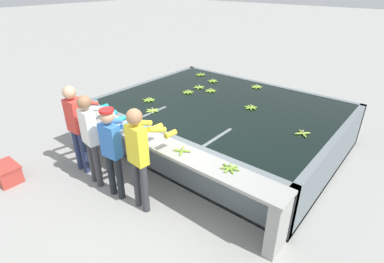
% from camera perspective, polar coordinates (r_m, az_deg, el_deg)
% --- Properties ---
extents(ground_plane, '(80.00, 80.00, 0.00)m').
position_cam_1_polar(ground_plane, '(5.33, -8.77, -10.92)').
color(ground_plane, '#999993').
rests_on(ground_plane, ground).
extents(wash_tank, '(4.76, 3.67, 0.91)m').
position_cam_1_polar(wash_tank, '(6.56, 5.67, 1.69)').
color(wash_tank, slate).
rests_on(wash_tank, ground).
extents(work_ledge, '(4.76, 0.45, 0.91)m').
position_cam_1_polar(work_ledge, '(5.08, -7.42, -3.96)').
color(work_ledge, '#9E9E99').
rests_on(work_ledge, ground).
extents(worker_0, '(0.41, 0.72, 1.67)m').
position_cam_1_polar(worker_0, '(5.66, -21.10, 1.78)').
color(worker_0, navy).
rests_on(worker_0, ground).
extents(worker_1, '(0.47, 0.73, 1.65)m').
position_cam_1_polar(worker_1, '(5.19, -18.60, -0.28)').
color(worker_1, '#38383D').
rests_on(worker_1, ground).
extents(worker_2, '(0.44, 0.72, 1.57)m').
position_cam_1_polar(worker_2, '(4.81, -14.80, -2.62)').
color(worker_2, '#1E2328').
rests_on(worker_2, ground).
extents(worker_3, '(0.44, 0.73, 1.70)m').
position_cam_1_polar(worker_3, '(4.41, -9.98, -3.74)').
color(worker_3, '#38383D').
rests_on(worker_3, ground).
extents(banana_bunch_floating_0, '(0.28, 0.28, 0.08)m').
position_cam_1_polar(banana_bunch_floating_0, '(7.04, 3.53, 7.77)').
color(banana_bunch_floating_0, '#8CB738').
rests_on(banana_bunch_floating_0, wash_tank).
extents(banana_bunch_floating_1, '(0.28, 0.28, 0.08)m').
position_cam_1_polar(banana_bunch_floating_1, '(6.20, 11.10, 4.53)').
color(banana_bunch_floating_1, '#7FAD33').
rests_on(banana_bunch_floating_1, wash_tank).
extents(banana_bunch_floating_2, '(0.28, 0.27, 0.08)m').
position_cam_1_polar(banana_bunch_floating_2, '(7.26, 1.32, 8.43)').
color(banana_bunch_floating_2, '#93BC3D').
rests_on(banana_bunch_floating_2, wash_tank).
extents(banana_bunch_floating_3, '(0.28, 0.28, 0.08)m').
position_cam_1_polar(banana_bunch_floating_3, '(7.45, 12.18, 8.31)').
color(banana_bunch_floating_3, '#9EC642').
rests_on(banana_bunch_floating_3, wash_tank).
extents(banana_bunch_floating_4, '(0.28, 0.28, 0.08)m').
position_cam_1_polar(banana_bunch_floating_4, '(8.26, 1.61, 10.78)').
color(banana_bunch_floating_4, '#7FAD33').
rests_on(banana_bunch_floating_4, wash_tank).
extents(banana_bunch_floating_5, '(0.22, 0.22, 0.08)m').
position_cam_1_polar(banana_bunch_floating_5, '(5.39, 20.32, -0.31)').
color(banana_bunch_floating_5, '#9EC642').
rests_on(banana_bunch_floating_5, wash_tank).
extents(banana_bunch_floating_6, '(0.27, 0.28, 0.08)m').
position_cam_1_polar(banana_bunch_floating_6, '(6.93, -0.79, 7.51)').
color(banana_bunch_floating_6, '#7FAD33').
rests_on(banana_bunch_floating_6, wash_tank).
extents(banana_bunch_floating_7, '(0.28, 0.28, 0.08)m').
position_cam_1_polar(banana_bunch_floating_7, '(6.53, -8.22, 5.96)').
color(banana_bunch_floating_7, '#7FAD33').
rests_on(banana_bunch_floating_7, wash_tank).
extents(banana_bunch_floating_8, '(0.27, 0.28, 0.08)m').
position_cam_1_polar(banana_bunch_floating_8, '(7.74, 3.96, 9.57)').
color(banana_bunch_floating_8, '#8CB738').
rests_on(banana_bunch_floating_8, wash_tank).
extents(banana_bunch_floating_9, '(0.28, 0.28, 0.08)m').
position_cam_1_polar(banana_bunch_floating_9, '(5.99, -7.59, 4.00)').
color(banana_bunch_floating_9, '#9EC642').
rests_on(banana_bunch_floating_9, wash_tank).
extents(banana_bunch_ledge_0, '(0.28, 0.27, 0.08)m').
position_cam_1_polar(banana_bunch_ledge_0, '(4.19, 7.23, -6.90)').
color(banana_bunch_ledge_0, '#75A333').
rests_on(banana_bunch_ledge_0, work_ledge).
extents(banana_bunch_ledge_1, '(0.26, 0.26, 0.08)m').
position_cam_1_polar(banana_bunch_ledge_1, '(4.55, -1.93, -3.66)').
color(banana_bunch_ledge_1, '#7FAD33').
rests_on(banana_bunch_ledge_1, work_ledge).
extents(knife_0, '(0.35, 0.06, 0.02)m').
position_cam_1_polar(knife_0, '(5.69, -15.62, 1.82)').
color(knife_0, silver).
rests_on(knife_0, work_ledge).
extents(knife_1, '(0.22, 0.31, 0.02)m').
position_cam_1_polar(knife_1, '(6.30, -19.04, 3.83)').
color(knife_1, silver).
rests_on(knife_1, work_ledge).
extents(crate, '(0.55, 0.39, 0.32)m').
position_cam_1_polar(crate, '(6.32, -31.86, -6.74)').
color(crate, '#B73D33').
rests_on(crate, ground).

